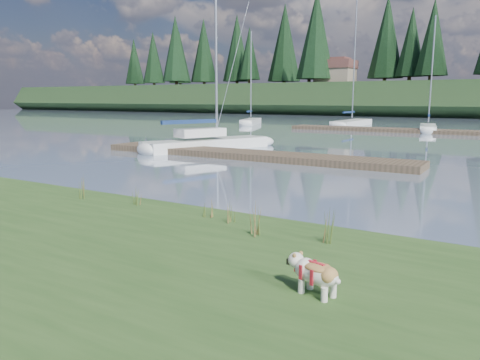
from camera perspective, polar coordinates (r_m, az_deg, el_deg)
The scene contains 21 objects.
ground at distance 40.68m, azimuth 21.23°, elevation 5.37°, with size 200.00×200.00×0.00m, color #8293AC.
ridge at distance 83.26m, azimuth 26.75°, elevation 8.74°, with size 200.00×20.00×5.00m, color #1C3218.
bulldog at distance 6.06m, azimuth 9.24°, elevation -11.04°, with size 0.80×0.45×0.47m.
sailboat_main at distance 26.15m, azimuth -2.94°, elevation 4.75°, with size 4.57×8.36×12.04m.
dock_near at distance 22.15m, azimuth 0.83°, elevation 3.11°, with size 16.00×2.00×0.30m, color #4C3D2C.
dock_far at distance 40.37m, azimuth 24.04°, elevation 5.37°, with size 26.00×2.20×0.30m, color #4C3D2C.
sailboat_bg_0 at distance 51.08m, azimuth 1.44°, elevation 7.21°, with size 3.44×6.66×9.74m.
sailboat_bg_1 at distance 49.83m, azimuth 13.77°, elevation 6.86°, with size 1.89×8.91×13.15m.
sailboat_bg_2 at distance 42.84m, azimuth 21.93°, elevation 5.97°, with size 2.27×6.28×9.46m.
weed_0 at distance 11.08m, azimuth -12.62°, elevation -1.97°, with size 0.17×0.14×0.49m.
weed_1 at distance 9.76m, azimuth -3.73°, elevation -3.57°, with size 0.17×0.14×0.40m.
weed_2 at distance 8.47m, azimuth 1.66°, elevation -4.74°, with size 0.17×0.14×0.72m.
weed_3 at distance 12.15m, azimuth -18.60°, elevation -0.96°, with size 0.17×0.14×0.61m.
weed_4 at distance 9.31m, azimuth -1.01°, elevation -4.06°, with size 0.17×0.14×0.47m.
weed_5 at distance 8.14m, azimuth 10.78°, elevation -5.81°, with size 0.17×0.14×0.63m.
mud_lip at distance 11.34m, azimuth -9.04°, elevation -4.10°, with size 60.00×0.50×0.14m, color #33281C.
conifer_0 at distance 99.41m, azimuth -7.83°, elevation 15.59°, with size 5.72×5.72×14.15m.
conifer_1 at distance 94.07m, azimuth 1.16°, elevation 15.17°, with size 4.40×4.40×11.30m.
conifer_2 at distance 85.01m, azimuth 9.27°, elevation 17.13°, with size 6.60×6.60×16.05m.
conifer_3 at distance 84.20m, azimuth 20.17°, elevation 15.50°, with size 4.84×4.84×12.25m.
house_0 at distance 85.22m, azimuth 11.59°, elevation 12.83°, with size 6.30×5.30×4.65m.
Camera 1 is at (7.17, -9.95, 2.81)m, focal length 35.00 mm.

